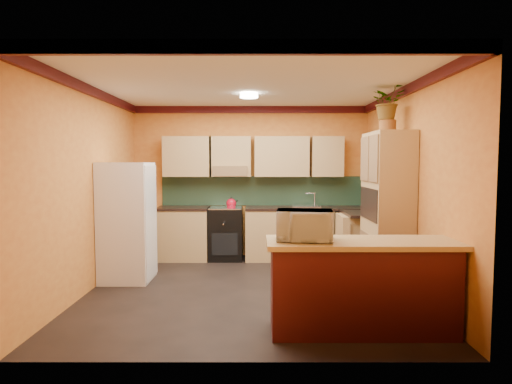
# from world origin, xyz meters

# --- Properties ---
(room_shell) EXTENTS (4.24, 4.24, 2.72)m
(room_shell) POSITION_xyz_m (0.02, 0.28, 2.09)
(room_shell) COLOR black
(room_shell) RESTS_ON ground
(base_cabinets_back) EXTENTS (3.65, 0.60, 0.88)m
(base_cabinets_back) POSITION_xyz_m (0.19, 1.80, 0.44)
(base_cabinets_back) COLOR tan
(base_cabinets_back) RESTS_ON ground
(countertop_back) EXTENTS (3.65, 0.62, 0.04)m
(countertop_back) POSITION_xyz_m (0.19, 1.80, 0.90)
(countertop_back) COLOR black
(countertop_back) RESTS_ON base_cabinets_back
(stove) EXTENTS (0.58, 0.58, 0.91)m
(stove) POSITION_xyz_m (-0.43, 1.80, 0.46)
(stove) COLOR black
(stove) RESTS_ON ground
(kettle) EXTENTS (0.22, 0.22, 0.18)m
(kettle) POSITION_xyz_m (-0.33, 1.75, 1.00)
(kettle) COLOR #AA0B20
(kettle) RESTS_ON stove
(sink) EXTENTS (0.48, 0.40, 0.03)m
(sink) POSITION_xyz_m (0.97, 1.80, 0.94)
(sink) COLOR silver
(sink) RESTS_ON countertop_back
(base_cabinets_right) EXTENTS (0.60, 0.80, 0.88)m
(base_cabinets_right) POSITION_xyz_m (1.80, 1.00, 0.44)
(base_cabinets_right) COLOR tan
(base_cabinets_right) RESTS_ON ground
(countertop_right) EXTENTS (0.62, 0.80, 0.04)m
(countertop_right) POSITION_xyz_m (1.80, 1.00, 0.90)
(countertop_right) COLOR black
(countertop_right) RESTS_ON base_cabinets_right
(fridge) EXTENTS (0.68, 0.66, 1.70)m
(fridge) POSITION_xyz_m (-1.75, 0.44, 0.85)
(fridge) COLOR white
(fridge) RESTS_ON ground
(pantry) EXTENTS (0.48, 0.90, 2.10)m
(pantry) POSITION_xyz_m (1.85, 0.04, 1.05)
(pantry) COLOR tan
(pantry) RESTS_ON ground
(fern_pot) EXTENTS (0.22, 0.22, 0.16)m
(fern_pot) POSITION_xyz_m (1.85, 0.09, 2.18)
(fern_pot) COLOR brown
(fern_pot) RESTS_ON pantry
(fern) EXTENTS (0.45, 0.39, 0.48)m
(fern) POSITION_xyz_m (1.85, 0.09, 2.50)
(fern) COLOR tan
(fern) RESTS_ON fern_pot
(breakfast_bar) EXTENTS (1.80, 0.55, 0.88)m
(breakfast_bar) POSITION_xyz_m (1.16, -1.44, 0.44)
(breakfast_bar) COLOR #4E1214
(breakfast_bar) RESTS_ON ground
(bar_top) EXTENTS (1.90, 0.65, 0.05)m
(bar_top) POSITION_xyz_m (1.16, -1.44, 0.91)
(bar_top) COLOR tan
(bar_top) RESTS_ON breakfast_bar
(microwave) EXTENTS (0.58, 0.43, 0.30)m
(microwave) POSITION_xyz_m (0.58, -1.44, 1.08)
(microwave) COLOR white
(microwave) RESTS_ON bar_top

